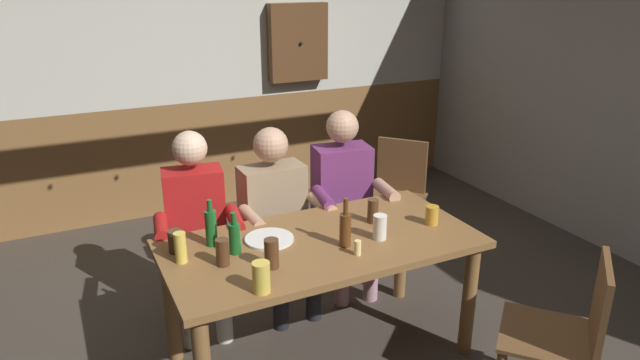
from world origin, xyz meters
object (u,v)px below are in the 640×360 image
object	(u,v)px
dining_table	(321,258)
pint_glass_0	(380,227)
pint_glass_3	(373,211)
person_1	(277,211)
wall_dart_cabinet	(298,42)
chair_empty_near_left	(396,193)
bottle_0	(235,237)
chair_empty_near_right	(566,335)
pint_glass_7	(180,248)
pint_glass_5	(272,253)
plate_0	(269,239)
bottle_2	(345,228)
person_0	(197,224)
pint_glass_6	(261,277)
pint_glass_1	(176,241)
pint_glass_2	(223,252)
bottle_1	(211,227)
pint_glass_4	(432,215)
table_candle	(358,248)
person_2	(345,193)

from	to	relation	value
dining_table	pint_glass_0	bearing A→B (deg)	-21.95
pint_glass_3	pint_glass_0	bearing A→B (deg)	-110.87
person_1	wall_dart_cabinet	size ratio (longest dim) A/B	1.71
chair_empty_near_left	bottle_0	distance (m)	1.87
chair_empty_near_right	pint_glass_7	size ratio (longest dim) A/B	5.51
pint_glass_5	plate_0	bearing A→B (deg)	71.36
pint_glass_0	wall_dart_cabinet	world-z (taller)	wall_dart_cabinet
chair_empty_near_right	pint_glass_5	xyz separation A→B (m)	(-1.19, 0.79, 0.34)
dining_table	bottle_2	world-z (taller)	bottle_2
pint_glass_7	chair_empty_near_right	bearing A→B (deg)	-33.23
dining_table	pint_glass_0	xyz separation A→B (m)	(0.29, -0.12, 0.18)
person_0	pint_glass_6	size ratio (longest dim) A/B	8.37
person_0	pint_glass_0	xyz separation A→B (m)	(0.82, -0.77, 0.13)
wall_dart_cabinet	pint_glass_7	bearing A→B (deg)	-125.86
chair_empty_near_right	bottle_0	xyz separation A→B (m)	(-1.31, 1.01, 0.36)
pint_glass_1	pint_glass_6	xyz separation A→B (m)	(0.26, -0.56, 0.01)
pint_glass_2	wall_dart_cabinet	bearing A→B (deg)	58.47
plate_0	pint_glass_7	distance (m)	0.49
person_0	pint_glass_2	size ratio (longest dim) A/B	8.85
pint_glass_5	chair_empty_near_left	bearing A→B (deg)	37.28
chair_empty_near_left	pint_glass_1	bearing A→B (deg)	71.45
pint_glass_0	pint_glass_5	world-z (taller)	pint_glass_5
bottle_0	pint_glass_2	bearing A→B (deg)	-134.92
bottle_0	bottle_1	xyz separation A→B (m)	(-0.08, 0.14, 0.01)
pint_glass_3	pint_glass_4	bearing A→B (deg)	-30.24
person_1	bottle_0	size ratio (longest dim) A/B	5.26
pint_glass_4	pint_glass_6	distance (m)	1.17
bottle_1	pint_glass_5	world-z (taller)	bottle_1
dining_table	pint_glass_3	world-z (taller)	pint_glass_3
bottle_0	pint_glass_0	distance (m)	0.78
chair_empty_near_right	pint_glass_3	world-z (taller)	pint_glass_3
dining_table	person_1	size ratio (longest dim) A/B	1.42
person_0	pint_glass_3	distance (m)	1.07
chair_empty_near_right	pint_glass_2	world-z (taller)	same
chair_empty_near_right	table_candle	size ratio (longest dim) A/B	11.00
person_1	chair_empty_near_left	size ratio (longest dim) A/B	1.36
dining_table	pint_glass_3	distance (m)	0.42
person_1	person_2	world-z (taller)	person_2
plate_0	bottle_2	xyz separation A→B (m)	(0.34, -0.24, 0.09)
person_2	pint_glass_1	size ratio (longest dim) A/B	10.38
person_0	bottle_2	xyz separation A→B (m)	(0.61, -0.76, 0.17)
bottle_0	pint_glass_6	distance (m)	0.41
pint_glass_4	bottle_2	bearing A→B (deg)	-177.45
dining_table	pint_glass_1	size ratio (longest dim) A/B	14.07
person_2	pint_glass_6	xyz separation A→B (m)	(-0.97, -1.01, 0.12)
bottle_1	bottle_2	distance (m)	0.71
bottle_0	pint_glass_7	xyz separation A→B (m)	(-0.27, 0.03, -0.01)
person_2	bottle_1	size ratio (longest dim) A/B	4.84
person_0	pint_glass_1	bearing A→B (deg)	72.94
pint_glass_0	pint_glass_1	distance (m)	1.08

